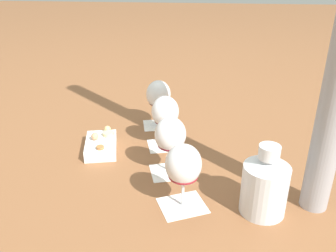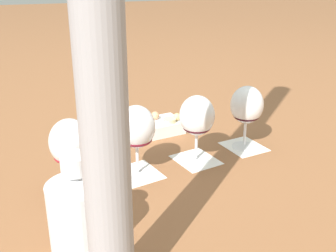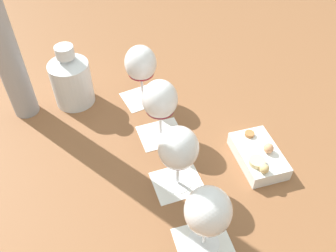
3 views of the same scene
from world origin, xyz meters
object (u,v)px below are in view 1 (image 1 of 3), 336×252
ceramic_vase (265,184)px  wine_glass_0 (183,167)px  wine_glass_3 (158,96)px  wine_glass_1 (170,137)px  snack_dish (101,145)px  wine_glass_2 (165,114)px

ceramic_vase → wine_glass_0: bearing=90.1°
wine_glass_0 → wine_glass_3: same height
wine_glass_0 → wine_glass_1: size_ratio=1.00×
wine_glass_0 → snack_dish: wine_glass_0 is taller
wine_glass_1 → ceramic_vase: bearing=-122.4°
wine_glass_2 → wine_glass_3: same height
wine_glass_0 → wine_glass_2: bearing=13.8°
wine_glass_3 → ceramic_vase: bearing=-146.1°
snack_dish → wine_glass_3: bearing=-37.9°
wine_glass_1 → wine_glass_0: bearing=-163.5°
wine_glass_0 → snack_dish: bearing=47.1°
wine_glass_0 → snack_dish: (0.25, 0.27, -0.09)m
snack_dish → wine_glass_0: bearing=-132.9°
wine_glass_0 → snack_dish: size_ratio=1.01×
wine_glass_0 → snack_dish: 0.38m
wine_glass_2 → snack_dish: (-0.05, 0.19, -0.09)m
wine_glass_0 → wine_glass_3: size_ratio=1.00×
wine_glass_3 → ceramic_vase: (-0.45, -0.30, -0.03)m
ceramic_vase → snack_dish: bearing=61.4°
wine_glass_1 → wine_glass_2: (0.15, 0.03, -0.00)m
wine_glass_2 → wine_glass_3: size_ratio=1.00×
wine_glass_0 → wine_glass_3: (0.45, 0.11, -0.00)m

